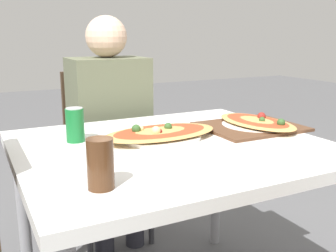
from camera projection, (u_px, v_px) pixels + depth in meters
dining_table at (172, 163)px, 1.43m from camera, size 1.08×0.95×0.73m
chair_far_seated at (104, 144)px, 2.16m from camera, size 0.40×0.40×0.92m
person_seated at (110, 113)px, 2.01m from camera, size 0.38×0.30×1.20m
pizza_main at (160, 134)px, 1.47m from camera, size 0.46×0.30×0.06m
soda_can at (75, 125)px, 1.43m from camera, size 0.07×0.07×0.12m
drink_glass at (100, 164)px, 0.99m from camera, size 0.07×0.07×0.13m
serving_tray at (250, 127)px, 1.64m from camera, size 0.39×0.33×0.01m
pizza_second at (257, 123)px, 1.65m from camera, size 0.29×0.41×0.06m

